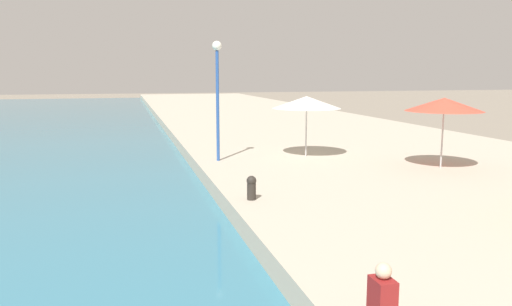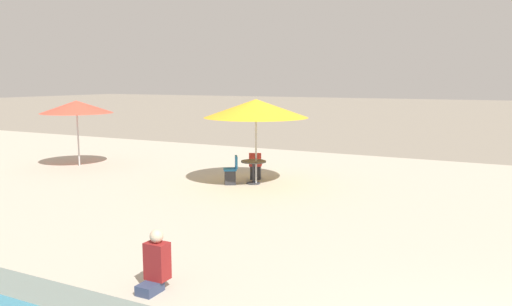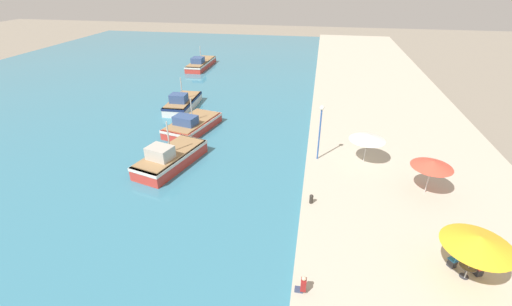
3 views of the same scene
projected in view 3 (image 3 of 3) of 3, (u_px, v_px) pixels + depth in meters
name	position (u px, v px, depth m)	size (l,w,h in m)	color
water_basin	(114.00, 84.00, 48.32)	(56.00, 90.00, 0.04)	teal
quay_promenade	(379.00, 97.00, 42.44)	(16.00, 90.00, 0.56)	#BCB29E
fishing_boat_near	(170.00, 157.00, 27.55)	(4.37, 7.11, 3.82)	red
fishing_boat_mid	(192.00, 124.00, 33.81)	(4.53, 6.96, 3.29)	red
fishing_boat_far	(183.00, 102.00, 39.23)	(2.77, 6.57, 3.59)	silver
fishing_boat_distant	(201.00, 63.00, 56.11)	(2.59, 8.73, 3.39)	red
cafe_umbrella_pink	(479.00, 241.00, 15.88)	(3.27, 3.27, 2.69)	#B7B7B7
cafe_umbrella_white	(432.00, 164.00, 22.54)	(2.69, 2.69, 2.51)	#B7B7B7
cafe_umbrella_striped	(368.00, 137.00, 26.37)	(2.79, 2.79, 2.44)	#B7B7B7
cafe_table	(467.00, 269.00, 16.84)	(0.80, 0.80, 0.74)	#333338
cafe_chair_left	(478.00, 270.00, 17.06)	(0.55, 0.53, 0.91)	#2D2D33
cafe_chair_right	(453.00, 262.00, 17.52)	(0.57, 0.58, 0.91)	#2D2D33
person_at_quay	(302.00, 285.00, 16.11)	(0.53, 0.36, 0.97)	#333D5B
mooring_bollard	(311.00, 199.00, 22.37)	(0.26, 0.26, 0.65)	#2D2823
lamppost	(321.00, 124.00, 26.43)	(0.36, 0.36, 4.56)	#28519E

